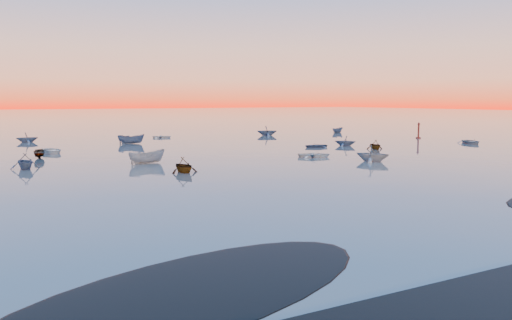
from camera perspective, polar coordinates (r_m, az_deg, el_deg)
ground at (r=118.80m, az=-16.53°, el=3.16°), size 600.00×600.00×0.00m
moored_fleet at (r=73.48m, az=-9.12°, el=1.23°), size 124.00×58.00×1.20m
boat_near_center at (r=57.61m, az=-12.34°, el=-0.38°), size 2.18×4.44×1.49m
boat_near_right at (r=79.23m, az=10.16°, el=1.62°), size 3.51×3.34×1.17m
channel_marker at (r=97.81m, az=18.08°, el=3.10°), size 0.89×0.89×3.16m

